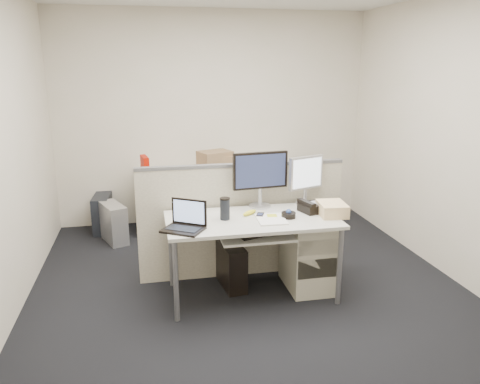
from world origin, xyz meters
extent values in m
cube|color=black|center=(0.00, 0.00, -0.01)|extent=(4.00, 4.50, 0.01)
cube|color=silver|center=(0.00, 2.25, 1.35)|extent=(4.00, 0.02, 2.70)
cube|color=silver|center=(0.00, -2.25, 1.35)|extent=(4.00, 0.02, 2.70)
cube|color=silver|center=(2.00, 0.00, 1.35)|extent=(0.02, 4.50, 2.70)
cube|color=silver|center=(0.00, 0.00, 0.71)|extent=(1.50, 0.75, 0.03)
cylinder|color=slate|center=(-0.70, -0.33, 0.35)|extent=(0.04, 0.04, 0.70)
cylinder|color=slate|center=(-0.70, 0.33, 0.35)|extent=(0.04, 0.04, 0.70)
cylinder|color=slate|center=(0.70, -0.33, 0.35)|extent=(0.04, 0.04, 0.70)
cylinder|color=slate|center=(0.70, 0.33, 0.35)|extent=(0.04, 0.04, 0.70)
cube|color=silver|center=(0.00, -0.18, 0.62)|extent=(0.62, 0.32, 0.02)
cube|color=beige|center=(0.55, 0.05, 0.33)|extent=(0.40, 0.55, 0.65)
cube|color=beige|center=(0.00, 0.45, 0.55)|extent=(2.00, 0.06, 1.10)
cube|color=beige|center=(0.00, 1.93, 0.36)|extent=(2.00, 0.60, 0.72)
cube|color=black|center=(0.15, 0.32, 0.99)|extent=(0.54, 0.26, 0.53)
cube|color=#B7B7BC|center=(0.60, 0.32, 0.96)|extent=(0.42, 0.31, 0.46)
cube|color=black|center=(-0.62, -0.20, 0.85)|extent=(0.39, 0.37, 0.24)
cylinder|color=black|center=(0.32, -0.05, 0.75)|extent=(0.15, 0.15, 0.05)
cube|color=black|center=(0.60, 0.08, 0.77)|extent=(0.29, 0.26, 0.08)
cube|color=white|center=(0.15, -0.08, 0.74)|extent=(0.26, 0.32, 0.01)
cube|color=gold|center=(0.18, 0.00, 0.74)|extent=(0.10, 0.10, 0.01)
cylinder|color=black|center=(-0.24, 0.02, 0.82)|extent=(0.11, 0.11, 0.18)
ellipsoid|color=yellow|center=(0.00, 0.10, 0.75)|extent=(0.17, 0.14, 0.04)
cube|color=black|center=(0.09, 0.05, 0.74)|extent=(0.10, 0.13, 0.02)
cube|color=beige|center=(0.72, -0.05, 0.79)|extent=(0.26, 0.32, 0.11)
cube|color=black|center=(0.05, -0.14, 0.64)|extent=(0.45, 0.27, 0.02)
cube|color=black|center=(-0.15, 0.20, 0.21)|extent=(0.23, 0.46, 0.42)
cube|color=black|center=(-1.45, 2.03, 0.23)|extent=(0.23, 0.50, 0.46)
cube|color=#B7B7BC|center=(-1.30, 1.63, 0.23)|extent=(0.36, 0.52, 0.45)
cube|color=#927B50|center=(-0.05, 1.81, 0.86)|extent=(0.46, 0.40, 0.28)
cube|color=#927B50|center=(0.00, 1.81, 0.84)|extent=(0.33, 0.26, 0.23)
cube|color=#BD1303|center=(-0.90, 1.83, 0.85)|extent=(0.11, 0.28, 0.25)
camera|label=1|loc=(-0.89, -3.78, 2.03)|focal=35.00mm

